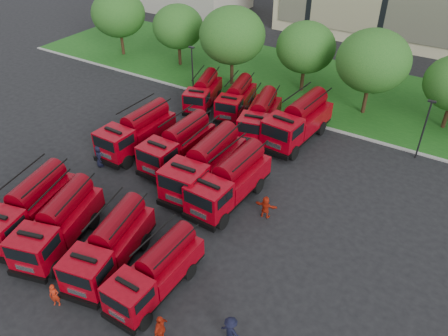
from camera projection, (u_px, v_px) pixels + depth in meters
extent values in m
plane|color=black|center=(167.00, 227.00, 28.65)|extent=(140.00, 140.00, 0.00)
cube|color=#154913|center=(317.00, 86.00, 46.68)|extent=(70.00, 16.00, 0.12)
cube|color=gray|center=(285.00, 116.00, 41.05)|extent=(70.00, 0.30, 0.14)
cylinder|color=#382314|center=(122.00, 45.00, 53.57)|extent=(0.36, 0.36, 2.62)
ellipsoid|color=#154A17|center=(118.00, 14.00, 51.44)|extent=(6.30, 6.30, 5.36)
cylinder|color=#382314|center=(180.00, 56.00, 50.87)|extent=(0.36, 0.36, 2.38)
ellipsoid|color=#154A17|center=(178.00, 27.00, 48.94)|extent=(5.71, 5.71, 4.86)
cylinder|color=#382314|center=(232.00, 72.00, 46.25)|extent=(0.36, 0.36, 2.80)
ellipsoid|color=#154A17|center=(232.00, 35.00, 43.97)|extent=(6.72, 6.72, 5.71)
cylinder|color=#382314|center=(302.00, 80.00, 45.06)|extent=(0.36, 0.36, 2.45)
ellipsoid|color=#154A17|center=(306.00, 47.00, 43.07)|extent=(5.88, 5.88, 5.00)
cylinder|color=#382314|center=(365.00, 100.00, 40.91)|extent=(0.36, 0.36, 2.73)
ellipsoid|color=#154A17|center=(373.00, 61.00, 38.69)|extent=(6.55, 6.55, 5.57)
cylinder|color=#382314|center=(446.00, 117.00, 38.70)|extent=(0.36, 0.36, 2.27)
cylinder|color=black|center=(193.00, 72.00, 43.49)|extent=(0.14, 0.14, 5.00)
cube|color=black|center=(191.00, 47.00, 42.03)|extent=(0.60, 0.25, 0.12)
cylinder|color=black|center=(423.00, 131.00, 33.97)|extent=(0.14, 0.14, 5.00)
cube|color=black|center=(432.00, 101.00, 32.51)|extent=(0.60, 0.25, 0.12)
cube|color=black|center=(33.00, 218.00, 28.45)|extent=(3.84, 7.42, 0.30)
cube|color=maroon|center=(1.00, 229.00, 25.91)|extent=(2.91, 2.72, 1.97)
cube|color=maroon|center=(41.00, 198.00, 28.84)|extent=(3.45, 5.09, 1.31)
cylinder|color=#560008|center=(37.00, 185.00, 28.23)|extent=(2.42, 4.48, 1.52)
cylinder|color=black|center=(20.00, 251.00, 26.16)|extent=(0.59, 1.16, 1.11)
cylinder|color=black|center=(37.00, 199.00, 30.22)|extent=(0.59, 1.16, 1.11)
cylinder|color=black|center=(65.00, 206.00, 29.60)|extent=(0.59, 1.16, 1.11)
cube|color=black|center=(62.00, 234.00, 27.20)|extent=(4.04, 7.20, 0.29)
cube|color=black|center=(27.00, 276.00, 24.50)|extent=(2.42, 0.91, 0.34)
cube|color=maroon|center=(35.00, 248.00, 24.72)|extent=(2.90, 2.73, 1.91)
cube|color=black|center=(20.00, 256.00, 23.61)|extent=(1.99, 0.61, 0.83)
cube|color=maroon|center=(69.00, 214.00, 27.60)|extent=(3.54, 4.99, 1.27)
cylinder|color=#560008|center=(66.00, 201.00, 27.00)|extent=(2.54, 4.35, 1.47)
cylinder|color=black|center=(21.00, 261.00, 25.51)|extent=(0.62, 1.13, 1.08)
cylinder|color=black|center=(55.00, 269.00, 25.00)|extent=(0.62, 1.13, 1.08)
cylinder|color=black|center=(63.00, 214.00, 28.90)|extent=(0.62, 1.13, 1.08)
cylinder|color=black|center=(93.00, 221.00, 28.39)|extent=(0.62, 1.13, 1.08)
cube|color=black|center=(113.00, 256.00, 25.75)|extent=(3.55, 7.00, 0.29)
cube|color=black|center=(79.00, 301.00, 23.17)|extent=(2.39, 0.73, 0.33)
cube|color=maroon|center=(87.00, 271.00, 23.37)|extent=(2.73, 2.55, 1.86)
cube|color=black|center=(73.00, 281.00, 22.30)|extent=(1.97, 0.47, 0.81)
cube|color=maroon|center=(121.00, 234.00, 26.12)|extent=(3.21, 4.79, 1.24)
cylinder|color=#560008|center=(118.00, 222.00, 25.54)|extent=(2.24, 4.22, 1.43)
cylinder|color=black|center=(72.00, 283.00, 24.20)|extent=(0.55, 1.10, 1.05)
cylinder|color=black|center=(106.00, 294.00, 23.59)|extent=(0.55, 1.10, 1.05)
cylinder|color=black|center=(113.00, 233.00, 27.44)|extent=(0.55, 1.10, 1.05)
cylinder|color=black|center=(144.00, 242.00, 26.83)|extent=(0.55, 1.10, 1.05)
cube|color=black|center=(158.00, 281.00, 24.22)|extent=(2.08, 6.23, 0.27)
cube|color=black|center=(118.00, 324.00, 22.06)|extent=(2.22, 0.24, 0.31)
cube|color=maroon|center=(129.00, 296.00, 22.17)|extent=(2.19, 1.97, 1.73)
cube|color=black|center=(114.00, 305.00, 21.25)|extent=(1.86, 0.06, 0.75)
cube|color=maroon|center=(168.00, 261.00, 24.48)|extent=(2.20, 4.10, 1.15)
cylinder|color=#560008|center=(167.00, 250.00, 23.94)|extent=(1.36, 3.74, 1.33)
cylinder|color=black|center=(115.00, 303.00, 23.12)|extent=(0.32, 0.98, 0.98)
cylinder|color=black|center=(145.00, 321.00, 22.22)|extent=(0.32, 0.98, 0.98)
cylinder|color=black|center=(162.00, 257.00, 25.82)|extent=(0.32, 0.98, 0.98)
cylinder|color=black|center=(190.00, 271.00, 24.93)|extent=(0.32, 0.98, 0.98)
cube|color=black|center=(139.00, 141.00, 36.20)|extent=(2.52, 7.23, 0.31)
cube|color=black|center=(107.00, 163.00, 33.74)|extent=(2.57, 0.31, 0.36)
cube|color=maroon|center=(115.00, 143.00, 33.85)|extent=(2.56, 2.31, 2.00)
cube|color=black|center=(103.00, 144.00, 32.80)|extent=(2.15, 0.10, 0.87)
cube|color=maroon|center=(147.00, 127.00, 36.50)|extent=(2.62, 4.77, 1.33)
cylinder|color=#560008|center=(145.00, 116.00, 35.88)|extent=(1.63, 4.34, 1.54)
cylinder|color=black|center=(105.00, 153.00, 34.96)|extent=(0.38, 1.14, 1.13)
cylinder|color=black|center=(127.00, 162.00, 33.90)|extent=(0.38, 1.14, 1.13)
cylinder|color=black|center=(143.00, 129.00, 38.05)|extent=(0.38, 1.14, 1.13)
cylinder|color=black|center=(164.00, 137.00, 37.00)|extent=(0.38, 1.14, 1.13)
cube|color=black|center=(179.00, 154.00, 34.63)|extent=(2.39, 7.06, 0.30)
cube|color=black|center=(149.00, 177.00, 32.20)|extent=(2.51, 0.28, 0.35)
cube|color=maroon|center=(158.00, 157.00, 32.32)|extent=(2.49, 2.24, 1.96)
cube|color=black|center=(148.00, 159.00, 31.28)|extent=(2.11, 0.07, 0.85)
cube|color=maroon|center=(187.00, 140.00, 34.93)|extent=(2.51, 4.65, 1.31)
cylinder|color=#560008|center=(186.00, 128.00, 34.32)|extent=(1.56, 4.24, 1.51)
cylinder|color=black|center=(146.00, 167.00, 33.39)|extent=(0.36, 1.11, 1.11)
cylinder|color=black|center=(170.00, 176.00, 32.38)|extent=(0.36, 1.11, 1.11)
cylinder|color=black|center=(181.00, 141.00, 36.44)|extent=(0.36, 1.11, 1.11)
cylinder|color=black|center=(204.00, 149.00, 35.43)|extent=(0.36, 1.11, 1.11)
cube|color=black|center=(205.00, 176.00, 32.07)|extent=(2.92, 7.95, 0.34)
cube|color=black|center=(175.00, 207.00, 29.27)|extent=(2.81, 0.40, 0.39)
cube|color=maroon|center=(184.00, 182.00, 29.43)|extent=(2.85, 2.58, 2.18)
cube|color=black|center=(173.00, 186.00, 28.25)|extent=(2.35, 0.16, 0.95)
cube|color=maroon|center=(214.00, 158.00, 32.44)|extent=(2.97, 5.27, 1.46)
cylinder|color=#560008|center=(213.00, 145.00, 31.75)|extent=(1.89, 4.77, 1.68)
cylinder|color=black|center=(168.00, 194.00, 30.57)|extent=(0.45, 1.25, 1.23)
cylinder|color=black|center=(199.00, 205.00, 29.54)|extent=(0.45, 1.25, 1.23)
cylinder|color=black|center=(205.00, 160.00, 34.09)|extent=(0.45, 1.25, 1.23)
cylinder|color=black|center=(234.00, 169.00, 33.06)|extent=(0.45, 1.25, 1.23)
cube|color=black|center=(230.00, 192.00, 30.63)|extent=(2.67, 7.37, 0.31)
cube|color=black|center=(198.00, 222.00, 28.16)|extent=(2.61, 0.36, 0.36)
cube|color=maroon|center=(209.00, 198.00, 28.27)|extent=(2.64, 2.39, 2.03)
cube|color=black|center=(198.00, 201.00, 27.21)|extent=(2.18, 0.14, 0.88)
cube|color=maroon|center=(239.00, 175.00, 30.93)|extent=(2.73, 4.88, 1.35)
cylinder|color=#560008|center=(239.00, 162.00, 30.29)|extent=(1.73, 4.43, 1.56)
cylinder|color=black|center=(193.00, 208.00, 29.41)|extent=(0.41, 1.16, 1.14)
cylinder|color=black|center=(222.00, 221.00, 28.31)|extent=(0.41, 1.16, 1.14)
cylinder|color=black|center=(230.00, 175.00, 32.51)|extent=(0.41, 1.16, 1.14)
cylinder|color=black|center=(258.00, 186.00, 31.41)|extent=(0.41, 1.16, 1.14)
cube|color=black|center=(204.00, 100.00, 42.70)|extent=(3.75, 6.50, 0.26)
cube|color=black|center=(194.00, 115.00, 40.24)|extent=(2.18, 0.86, 0.31)
cube|color=maroon|center=(197.00, 100.00, 40.45)|extent=(2.64, 2.49, 1.72)
cube|color=black|center=(193.00, 101.00, 39.44)|extent=(1.79, 0.58, 0.75)
cube|color=maroon|center=(206.00, 89.00, 43.06)|extent=(3.26, 4.52, 1.15)
cylinder|color=#560008|center=(206.00, 81.00, 42.52)|extent=(2.35, 3.93, 1.32)
cylinder|color=black|center=(186.00, 110.00, 41.15)|extent=(0.58, 1.02, 0.97)
cylinder|color=black|center=(207.00, 113.00, 40.72)|extent=(0.58, 1.02, 0.97)
cylinder|color=black|center=(199.00, 93.00, 44.22)|extent=(0.58, 1.02, 0.97)
cylinder|color=black|center=(218.00, 95.00, 43.79)|extent=(0.58, 1.02, 0.97)
cube|color=black|center=(236.00, 107.00, 41.49)|extent=(3.36, 6.56, 0.27)
cube|color=black|center=(225.00, 123.00, 39.06)|extent=(2.23, 0.70, 0.31)
cube|color=maroon|center=(229.00, 107.00, 39.25)|extent=(2.56, 2.39, 1.74)
cube|color=black|center=(225.00, 108.00, 38.25)|extent=(1.84, 0.45, 0.76)
cube|color=maroon|center=(240.00, 96.00, 41.84)|extent=(3.03, 4.49, 1.16)
cylinder|color=#560008|center=(240.00, 87.00, 41.29)|extent=(2.12, 3.96, 1.34)
cylinder|color=black|center=(218.00, 117.00, 40.03)|extent=(0.52, 1.03, 0.98)
cylinder|color=black|center=(239.00, 121.00, 39.47)|extent=(0.52, 1.03, 0.98)
cylinder|color=black|center=(231.00, 99.00, 43.06)|extent=(0.52, 1.03, 0.98)
cylinder|color=black|center=(251.00, 102.00, 42.50)|extent=(0.52, 1.03, 0.98)
cube|color=black|center=(260.00, 126.00, 38.46)|extent=(3.72, 7.08, 0.29)
cube|color=black|center=(249.00, 146.00, 35.83)|extent=(2.40, 0.79, 0.34)
cube|color=maroon|center=(253.00, 127.00, 36.04)|extent=(2.79, 2.61, 1.88)
cube|color=black|center=(250.00, 129.00, 34.95)|extent=(1.98, 0.52, 0.82)
cube|color=maroon|center=(263.00, 112.00, 38.84)|extent=(3.32, 4.86, 1.25)
cylinder|color=#560008|center=(264.00, 102.00, 38.25)|extent=(2.34, 4.28, 1.45)
cylinder|color=black|center=(240.00, 138.00, 36.85)|extent=(0.57, 1.11, 1.06)
cylinder|color=black|center=(265.00, 143.00, 36.28)|extent=(0.57, 1.11, 1.06)
cylinder|color=black|center=(253.00, 116.00, 40.15)|extent=(0.57, 1.11, 1.06)
cylinder|color=black|center=(277.00, 120.00, 39.57)|extent=(0.57, 1.11, 1.06)
cube|color=black|center=(297.00, 132.00, 37.35)|extent=(3.21, 8.00, 0.33)
cube|color=black|center=(273.00, 153.00, 34.78)|extent=(2.80, 0.51, 0.39)
cube|color=maroon|center=(282.00, 132.00, 34.87)|extent=(2.93, 2.67, 2.18)
cube|color=black|center=(274.00, 133.00, 33.76)|extent=(2.34, 0.25, 0.95)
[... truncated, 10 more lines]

